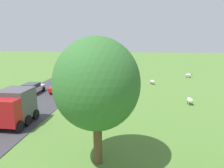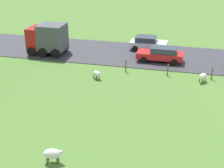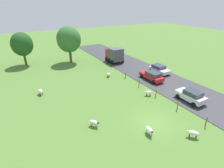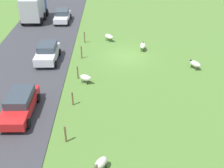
# 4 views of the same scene
# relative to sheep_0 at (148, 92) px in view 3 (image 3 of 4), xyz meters

# --- Properties ---
(ground_plane) EXTENTS (160.00, 160.00, 0.00)m
(ground_plane) POSITION_rel_sheep_0_xyz_m (-3.61, -5.04, -0.52)
(ground_plane) COLOR #517A33
(road_strip) EXTENTS (8.00, 80.00, 0.06)m
(road_strip) POSITION_rel_sheep_0_xyz_m (5.80, -5.04, -0.49)
(road_strip) COLOR #38383D
(road_strip) RESTS_ON ground_plane
(sheep_0) EXTENTS (1.07, 0.89, 0.78)m
(sheep_0) POSITION_rel_sheep_0_xyz_m (0.00, 0.00, 0.00)
(sheep_0) COLOR white
(sheep_0) RESTS_ON ground_plane
(sheep_1) EXTENTS (0.94, 1.02, 0.76)m
(sheep_1) POSITION_rel_sheep_0_xyz_m (-1.49, 9.10, -0.01)
(sheep_1) COLOR silver
(sheep_1) RESTS_ON ground_plane
(sheep_2) EXTENTS (1.04, 1.18, 0.76)m
(sheep_2) POSITION_rel_sheep_0_xyz_m (-9.69, -2.41, -0.01)
(sheep_2) COLOR silver
(sheep_2) RESTS_ON ground_plane
(sheep_3) EXTENTS (0.75, 1.17, 0.85)m
(sheep_3) POSITION_rel_sheep_0_xyz_m (-13.38, 8.12, 0.04)
(sheep_3) COLOR silver
(sheep_3) RESTS_ON ground_plane
(sheep_4) EXTENTS (1.12, 1.18, 0.78)m
(sheep_4) POSITION_rel_sheep_0_xyz_m (-1.93, -8.89, 0.00)
(sheep_4) COLOR silver
(sheep_4) RESTS_ON ground_plane
(sheep_5) EXTENTS (0.68, 1.20, 0.81)m
(sheep_5) POSITION_rel_sheep_0_xyz_m (-5.40, -6.38, 0.03)
(sheep_5) COLOR white
(sheep_5) RESTS_ON ground_plane
(tree_0) EXTENTS (5.11, 5.11, 7.90)m
(tree_0) POSITION_rel_sheep_0_xyz_m (-4.67, 20.69, 4.59)
(tree_0) COLOR brown
(tree_0) RESTS_ON ground_plane
(tree_1) EXTENTS (4.30, 4.30, 6.92)m
(tree_1) POSITION_rel_sheep_0_xyz_m (-13.61, 23.76, 3.96)
(tree_1) COLOR brown
(tree_1) RESTS_ON ground_plane
(fence_post_0) EXTENTS (0.12, 0.12, 1.24)m
(fence_post_0) POSITION_rel_sheep_0_xyz_m (0.72, -8.49, 0.10)
(fence_post_0) COLOR brown
(fence_post_0) RESTS_ON ground_plane
(fence_post_1) EXTENTS (0.12, 0.12, 1.28)m
(fence_post_1) POSITION_rel_sheep_0_xyz_m (0.72, -4.64, 0.12)
(fence_post_1) COLOR brown
(fence_post_1) RESTS_ON ground_plane
(fence_post_2) EXTENTS (0.12, 0.12, 1.17)m
(fence_post_2) POSITION_rel_sheep_0_xyz_m (0.72, -0.79, 0.06)
(fence_post_2) COLOR brown
(fence_post_2) RESTS_ON ground_plane
(fence_post_3) EXTENTS (0.12, 0.12, 1.12)m
(fence_post_3) POSITION_rel_sheep_0_xyz_m (0.72, 3.05, 0.04)
(fence_post_3) COLOR brown
(fence_post_3) RESTS_ON ground_plane
(fence_post_4) EXTENTS (0.12, 0.12, 1.22)m
(fence_post_4) POSITION_rel_sheep_0_xyz_m (0.72, 6.90, 0.09)
(fence_post_4) COLOR brown
(fence_post_4) RESTS_ON ground_plane
(truck_1) EXTENTS (2.87, 3.84, 3.18)m
(truck_1) POSITION_rel_sheep_0_xyz_m (3.93, 16.02, 1.23)
(truck_1) COLOR #B21919
(truck_1) RESTS_ON road_strip
(car_0) EXTENTS (2.20, 4.06, 1.50)m
(car_0) POSITION_rel_sheep_0_xyz_m (7.70, 5.85, 0.32)
(car_0) COLOR silver
(car_0) RESTS_ON road_strip
(car_2) EXTENTS (1.99, 4.58, 1.50)m
(car_2) POSITION_rel_sheep_0_xyz_m (4.23, 4.04, 0.32)
(car_2) COLOR red
(car_2) RESTS_ON road_strip
(car_3) EXTENTS (2.02, 3.91, 1.62)m
(car_3) POSITION_rel_sheep_0_xyz_m (3.87, -4.10, 0.37)
(car_3) COLOR silver
(car_3) RESTS_ON road_strip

